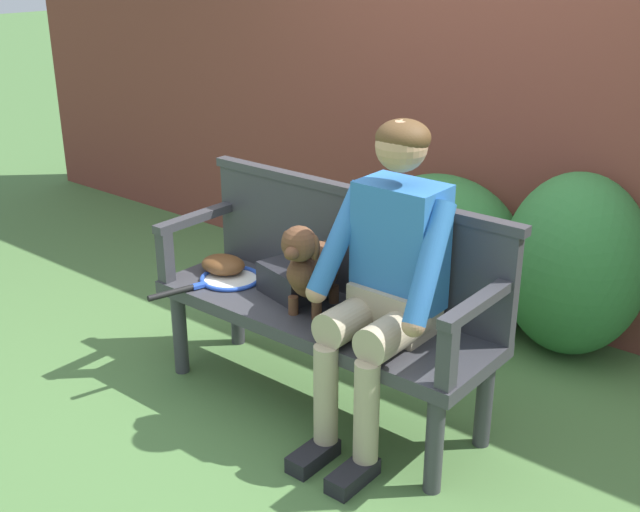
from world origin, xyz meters
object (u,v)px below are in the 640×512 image
object	(u,v)px
sports_bag	(292,280)
garden_bench	(320,323)
tennis_racket	(226,280)
person_seated	(387,274)
dog_on_bench	(310,266)
baseball_glove	(223,265)

from	to	relation	value
sports_bag	garden_bench	bearing A→B (deg)	-11.60
garden_bench	tennis_racket	size ratio (longest dim) A/B	2.73
person_seated	tennis_racket	bearing A→B (deg)	-178.00
dog_on_bench	sports_bag	distance (m)	0.24
person_seated	baseball_glove	distance (m)	0.99
garden_bench	tennis_racket	xyz separation A→B (m)	(-0.53, -0.05, 0.07)
baseball_glove	sports_bag	distance (m)	0.42
person_seated	dog_on_bench	bearing A→B (deg)	-176.49
garden_bench	baseball_glove	xyz separation A→B (m)	(-0.61, 0.02, 0.11)
sports_bag	dog_on_bench	bearing A→B (deg)	-24.34
tennis_racket	dog_on_bench	bearing A→B (deg)	0.89
dog_on_bench	baseball_glove	world-z (taller)	dog_on_bench
garden_bench	person_seated	bearing A→B (deg)	-2.43
tennis_racket	baseball_glove	bearing A→B (deg)	141.11
baseball_glove	sports_bag	bearing A→B (deg)	-9.64
tennis_racket	person_seated	bearing A→B (deg)	2.00
tennis_racket	baseball_glove	xyz separation A→B (m)	(-0.08, 0.06, 0.04)
dog_on_bench	baseball_glove	distance (m)	0.61
person_seated	baseball_glove	size ratio (longest dim) A/B	6.14
dog_on_bench	tennis_racket	size ratio (longest dim) A/B	0.72
tennis_racket	sports_bag	bearing A→B (deg)	14.41
garden_bench	baseball_glove	distance (m)	0.62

